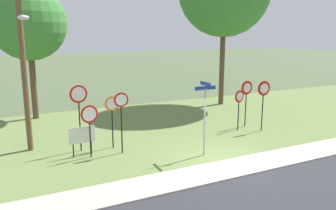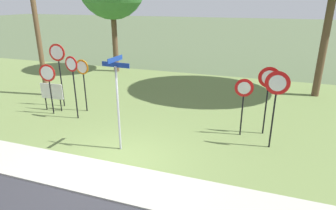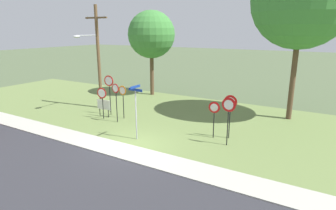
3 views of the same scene
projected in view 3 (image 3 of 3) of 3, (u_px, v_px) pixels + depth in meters
name	position (u px, v px, depth m)	size (l,w,h in m)	color
ground_plane	(132.00, 146.00, 15.32)	(160.00, 160.00, 0.00)	#4C5B3D
road_asphalt	(58.00, 187.00, 11.32)	(44.00, 6.40, 0.01)	#2D2D33
sidewalk_strip	(122.00, 151.00, 14.64)	(44.00, 1.60, 0.06)	#ADAA9E
grass_median	(183.00, 117.00, 20.30)	(44.00, 12.00, 0.04)	olive
stop_sign_near_left	(116.00, 95.00, 18.67)	(0.61, 0.12, 2.65)	black
stop_sign_near_right	(123.00, 95.00, 19.51)	(0.65, 0.11, 2.35)	black
stop_sign_far_left	(109.00, 86.00, 20.24)	(0.77, 0.12, 2.92)	black
stop_sign_far_center	(102.00, 96.00, 19.47)	(0.73, 0.13, 2.22)	black
yield_sign_near_left	(228.00, 110.00, 14.81)	(0.77, 0.11, 2.66)	black
yield_sign_near_right	(214.00, 111.00, 15.98)	(0.65, 0.13, 2.16)	black
yield_sign_far_left	(230.00, 106.00, 15.83)	(0.76, 0.10, 2.55)	black
street_name_post	(136.00, 108.00, 15.72)	(0.96, 0.82, 3.12)	#9EA0A8
utility_pole	(97.00, 54.00, 21.47)	(2.10, 2.41, 7.87)	brown
notice_board	(104.00, 106.00, 20.13)	(1.10, 0.11, 1.25)	black
oak_tree_left	(151.00, 35.00, 25.88)	(4.33, 4.33, 7.81)	brown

